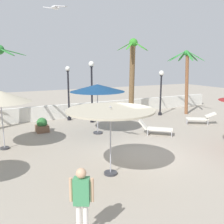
{
  "coord_description": "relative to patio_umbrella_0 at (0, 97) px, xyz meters",
  "views": [
    {
      "loc": [
        -6.0,
        -8.71,
        4.02
      ],
      "look_at": [
        0.0,
        3.14,
        1.4
      ],
      "focal_mm": 40.55,
      "sensor_mm": 36.0,
      "label": 1
    }
  ],
  "objects": [
    {
      "name": "ground_plane",
      "position": [
        5.38,
        -3.73,
        -2.49
      ],
      "size": [
        56.0,
        56.0,
        0.0
      ],
      "primitive_type": "plane",
      "color": "#9E9384"
    },
    {
      "name": "guest_0",
      "position": [
        1.13,
        -7.48,
        -1.43
      ],
      "size": [
        0.5,
        0.38,
        1.73
      ],
      "color": "silver",
      "rests_on": "ground_plane"
    },
    {
      "name": "lounge_chair_1",
      "position": [
        11.93,
        -0.6,
        -2.08
      ],
      "size": [
        1.81,
        1.54,
        0.81
      ],
      "color": "#B7B7BC",
      "rests_on": "ground_plane"
    },
    {
      "name": "lounge_chair_0",
      "position": [
        7.76,
        -1.28,
        -2.11
      ],
      "size": [
        1.78,
        1.67,
        0.83
      ],
      "color": "#B7B7BC",
      "rests_on": "ground_plane"
    },
    {
      "name": "patio_umbrella_3",
      "position": [
        3.24,
        -4.71,
        -0.19
      ],
      "size": [
        3.1,
        3.1,
        2.53
      ],
      "color": "#333338",
      "rests_on": "ground_plane"
    },
    {
      "name": "patio_umbrella_5",
      "position": [
        5.0,
        0.44,
        0.11
      ],
      "size": [
        3.07,
        3.07,
        2.87
      ],
      "color": "#333338",
      "rests_on": "ground_plane"
    },
    {
      "name": "boundary_wall",
      "position": [
        5.38,
        5.23,
        -1.98
      ],
      "size": [
        25.2,
        0.3,
        1.01
      ],
      "primitive_type": "cube",
      "color": "silver",
      "rests_on": "ground_plane"
    },
    {
      "name": "palm_tree_0",
      "position": [
        13.28,
        2.39,
        0.68
      ],
      "size": [
        2.92,
        2.79,
        4.91
      ],
      "color": "brown",
      "rests_on": "ground_plane"
    },
    {
      "name": "seagull_0",
      "position": [
        1.83,
        -3.24,
        3.4
      ],
      "size": [
        0.66,
        0.95,
        0.14
      ],
      "color": "white"
    },
    {
      "name": "lamp_post_0",
      "position": [
        11.35,
        2.96,
        -0.3
      ],
      "size": [
        0.39,
        0.39,
        3.41
      ],
      "color": "black",
      "rests_on": "ground_plane"
    },
    {
      "name": "lamp_post_1",
      "position": [
        4.57,
        4.46,
        -0.34
      ],
      "size": [
        0.33,
        0.33,
        3.75
      ],
      "color": "black",
      "rests_on": "ground_plane"
    },
    {
      "name": "lamp_post_2",
      "position": [
        5.77,
        3.15,
        0.01
      ],
      "size": [
        0.37,
        0.37,
        4.09
      ],
      "color": "black",
      "rests_on": "ground_plane"
    },
    {
      "name": "patio_umbrella_0",
      "position": [
        0.0,
        0.0,
        0.0
      ],
      "size": [
        2.79,
        2.79,
        2.8
      ],
      "color": "#333338",
      "rests_on": "ground_plane"
    },
    {
      "name": "palm_tree_1",
      "position": [
        9.32,
        3.85,
        0.96
      ],
      "size": [
        2.33,
        2.43,
        5.73
      ],
      "color": "brown",
      "rests_on": "ground_plane"
    },
    {
      "name": "planter",
      "position": [
        2.21,
        2.21,
        -2.1
      ],
      "size": [
        0.7,
        0.7,
        0.85
      ],
      "color": "brown",
      "rests_on": "ground_plane"
    }
  ]
}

